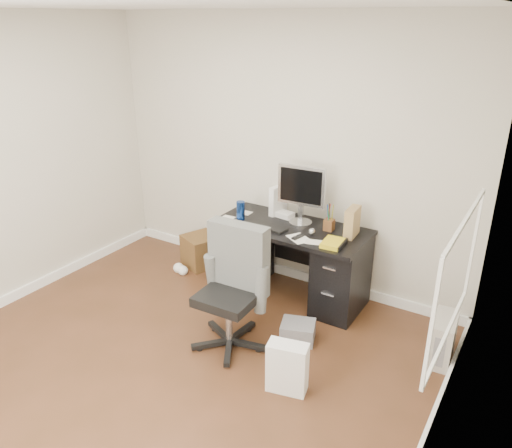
{
  "coord_description": "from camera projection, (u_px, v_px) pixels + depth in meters",
  "views": [
    {
      "loc": [
        2.35,
        -2.31,
        2.63
      ],
      "look_at": [
        0.18,
        1.2,
        0.91
      ],
      "focal_mm": 35.0,
      "sensor_mm": 36.0,
      "label": 1
    }
  ],
  "objects": [
    {
      "name": "ground",
      "position": [
        158.0,
        374.0,
        3.97
      ],
      "size": [
        4.0,
        4.0,
        0.0
      ],
      "primitive_type": "plane",
      "color": "#452916",
      "rests_on": "ground"
    },
    {
      "name": "room_shell",
      "position": [
        146.0,
        174.0,
        3.34
      ],
      "size": [
        4.02,
        4.02,
        2.71
      ],
      "color": "beige",
      "rests_on": "ground"
    },
    {
      "name": "desk",
      "position": [
        290.0,
        259.0,
        4.97
      ],
      "size": [
        1.5,
        0.7,
        0.75
      ],
      "color": "black",
      "rests_on": "ground"
    },
    {
      "name": "loose_papers",
      "position": [
        271.0,
        224.0,
        4.89
      ],
      "size": [
        1.1,
        0.6,
        0.0
      ],
      "primitive_type": null,
      "color": "white",
      "rests_on": "desk"
    },
    {
      "name": "lcd_monitor",
      "position": [
        301.0,
        195.0,
        4.78
      ],
      "size": [
        0.49,
        0.31,
        0.6
      ],
      "primitive_type": null,
      "rotation": [
        0.0,
        0.0,
        0.08
      ],
      "color": "silver",
      "rests_on": "desk"
    },
    {
      "name": "keyboard",
      "position": [
        269.0,
        226.0,
        4.8
      ],
      "size": [
        0.4,
        0.19,
        0.02
      ],
      "primitive_type": "cube",
      "rotation": [
        0.0,
        0.0,
        -0.16
      ],
      "color": "black",
      "rests_on": "desk"
    },
    {
      "name": "computer_mouse",
      "position": [
        312.0,
        232.0,
        4.63
      ],
      "size": [
        0.08,
        0.08,
        0.06
      ],
      "primitive_type": "sphere",
      "rotation": [
        0.0,
        0.0,
        -0.21
      ],
      "color": "silver",
      "rests_on": "desk"
    },
    {
      "name": "travel_mug",
      "position": [
        241.0,
        211.0,
        4.96
      ],
      "size": [
        0.1,
        0.1,
        0.19
      ],
      "primitive_type": "cylinder",
      "rotation": [
        0.0,
        0.0,
        0.28
      ],
      "color": "navy",
      "rests_on": "desk"
    },
    {
      "name": "white_binder",
      "position": [
        279.0,
        200.0,
        5.1
      ],
      "size": [
        0.15,
        0.27,
        0.3
      ],
      "primitive_type": "cube",
      "rotation": [
        0.0,
        0.0,
        -0.13
      ],
      "color": "white",
      "rests_on": "desk"
    },
    {
      "name": "magazine_file",
      "position": [
        352.0,
        222.0,
        4.58
      ],
      "size": [
        0.13,
        0.24,
        0.27
      ],
      "primitive_type": "cube",
      "rotation": [
        0.0,
        0.0,
        0.07
      ],
      "color": "#98774A",
      "rests_on": "desk"
    },
    {
      "name": "pen_cup",
      "position": [
        330.0,
        217.0,
        4.7
      ],
      "size": [
        0.11,
        0.11,
        0.26
      ],
      "primitive_type": null,
      "rotation": [
        0.0,
        0.0,
        0.02
      ],
      "color": "brown",
      "rests_on": "desk"
    },
    {
      "name": "yellow_book",
      "position": [
        333.0,
        243.0,
        4.43
      ],
      "size": [
        0.2,
        0.25,
        0.04
      ],
      "primitive_type": "cube",
      "rotation": [
        0.0,
        0.0,
        0.08
      ],
      "color": "yellow",
      "rests_on": "desk"
    },
    {
      "name": "paper_remote",
      "position": [
        299.0,
        238.0,
        4.57
      ],
      "size": [
        0.28,
        0.27,
        0.02
      ],
      "primitive_type": null,
      "rotation": [
        0.0,
        0.0,
        -0.55
      ],
      "color": "white",
      "rests_on": "desk"
    },
    {
      "name": "office_chair",
      "position": [
        228.0,
        291.0,
        4.12
      ],
      "size": [
        0.63,
        0.63,
        1.07
      ],
      "primitive_type": null,
      "rotation": [
        0.0,
        0.0,
        0.04
      ],
      "color": "#525552",
      "rests_on": "ground"
    },
    {
      "name": "pc_tower",
      "position": [
        443.0,
        339.0,
        4.07
      ],
      "size": [
        0.2,
        0.4,
        0.39
      ],
      "primitive_type": "cube",
      "rotation": [
        0.0,
        0.0,
        0.07
      ],
      "color": "#ABA69B",
      "rests_on": "ground"
    },
    {
      "name": "shopping_bag",
      "position": [
        287.0,
        367.0,
        3.73
      ],
      "size": [
        0.34,
        0.28,
        0.41
      ],
      "primitive_type": "cube",
      "rotation": [
        0.0,
        0.0,
        0.22
      ],
      "color": "white",
      "rests_on": "ground"
    },
    {
      "name": "wicker_basket",
      "position": [
        201.0,
        250.0,
        5.65
      ],
      "size": [
        0.46,
        0.46,
        0.36
      ],
      "primitive_type": "cube",
      "rotation": [
        0.0,
        0.0,
        -0.39
      ],
      "color": "#473115",
      "rests_on": "ground"
    },
    {
      "name": "desk_printer",
      "position": [
        298.0,
        331.0,
        4.36
      ],
      "size": [
        0.35,
        0.32,
        0.17
      ],
      "primitive_type": "cube",
      "rotation": [
        0.0,
        0.0,
        0.34
      ],
      "color": "slate",
      "rests_on": "ground"
    }
  ]
}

